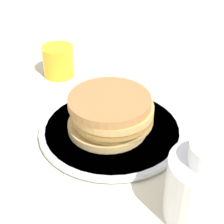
% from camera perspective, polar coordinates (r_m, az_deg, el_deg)
% --- Properties ---
extents(ground_plane, '(4.00, 4.00, 0.00)m').
position_cam_1_polar(ground_plane, '(0.66, -1.11, -4.72)').
color(ground_plane, beige).
extents(plate, '(0.26, 0.26, 0.01)m').
position_cam_1_polar(plate, '(0.68, 0.00, -2.76)').
color(plate, silver).
rests_on(plate, ground_plane).
extents(pancake_stack, '(0.15, 0.15, 0.07)m').
position_cam_1_polar(pancake_stack, '(0.65, -0.15, -0.18)').
color(pancake_stack, tan).
rests_on(pancake_stack, plate).
extents(juice_glass, '(0.07, 0.07, 0.07)m').
position_cam_1_polar(juice_glass, '(0.86, -8.18, 7.68)').
color(juice_glass, yellow).
rests_on(juice_glass, ground_plane).
extents(cream_jug, '(0.11, 0.11, 0.13)m').
position_cam_1_polar(cream_jug, '(0.53, 14.03, -11.02)').
color(cream_jug, white).
rests_on(cream_jug, ground_plane).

